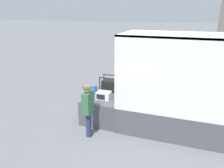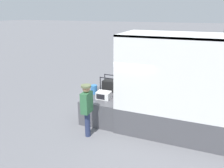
{
  "view_description": "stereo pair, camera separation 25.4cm",
  "coord_description": "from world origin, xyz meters",
  "px_view_note": "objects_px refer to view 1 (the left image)",
  "views": [
    {
      "loc": [
        2.17,
        -7.33,
        4.0
      ],
      "look_at": [
        -0.4,
        -0.2,
        1.47
      ],
      "focal_mm": 35.0,
      "sensor_mm": 36.0,
      "label": 1
    },
    {
      "loc": [
        2.4,
        -7.24,
        4.0
      ],
      "look_at": [
        -0.4,
        -0.2,
        1.47
      ],
      "focal_mm": 35.0,
      "sensor_mm": 36.0,
      "label": 2
    }
  ],
  "objects_px": {
    "microwave": "(104,95)",
    "worker_person": "(88,106)",
    "portable_generator": "(110,86)",
    "orange_bucket": "(94,90)"
  },
  "relations": [
    {
      "from": "microwave",
      "to": "worker_person",
      "type": "xyz_separation_m",
      "value": [
        -0.07,
        -1.18,
        0.07
      ]
    },
    {
      "from": "microwave",
      "to": "worker_person",
      "type": "bearing_deg",
      "value": -93.62
    },
    {
      "from": "microwave",
      "to": "portable_generator",
      "type": "relative_size",
      "value": 0.75
    },
    {
      "from": "portable_generator",
      "to": "orange_bucket",
      "type": "distance_m",
      "value": 0.7
    },
    {
      "from": "orange_bucket",
      "to": "worker_person",
      "type": "bearing_deg",
      "value": -72.01
    },
    {
      "from": "microwave",
      "to": "orange_bucket",
      "type": "bearing_deg",
      "value": 149.09
    },
    {
      "from": "orange_bucket",
      "to": "worker_person",
      "type": "relative_size",
      "value": 0.19
    },
    {
      "from": "microwave",
      "to": "portable_generator",
      "type": "bearing_deg",
      "value": 95.35
    },
    {
      "from": "worker_person",
      "to": "portable_generator",
      "type": "bearing_deg",
      "value": 90.11
    },
    {
      "from": "orange_bucket",
      "to": "microwave",
      "type": "bearing_deg",
      "value": -30.91
    }
  ]
}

